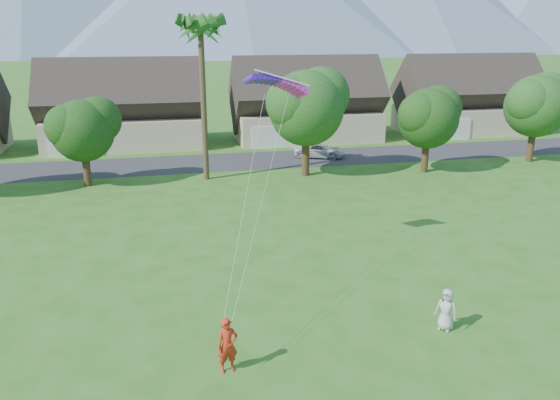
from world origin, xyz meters
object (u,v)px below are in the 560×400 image
object	(u,v)px
parked_car	(319,151)
watcher	(446,310)
kite_flyer	(228,345)
parafoil_kite	(278,81)

from	to	relation	value
parked_car	watcher	bearing A→B (deg)	-165.80
kite_flyer	parafoil_kite	distance (m)	12.91
watcher	parked_car	size ratio (longest dim) A/B	0.37
watcher	parked_car	distance (m)	30.57
watcher	parked_car	world-z (taller)	watcher
watcher	parafoil_kite	size ratio (longest dim) A/B	0.55
parafoil_kite	parked_car	bearing A→B (deg)	58.75
kite_flyer	parked_car	size ratio (longest dim) A/B	0.43
kite_flyer	watcher	size ratio (longest dim) A/B	1.16
parafoil_kite	watcher	bearing A→B (deg)	-69.13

